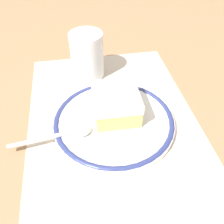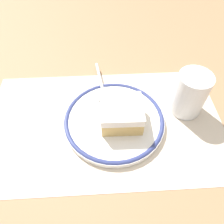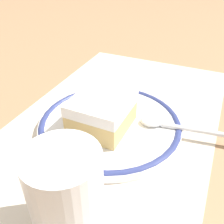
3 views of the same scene
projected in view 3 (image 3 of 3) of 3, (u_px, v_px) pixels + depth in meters
ground_plane at (115, 122)px, 0.43m from camera, size 2.40×2.40×0.00m
placemat at (115, 121)px, 0.43m from camera, size 0.53×0.32×0.00m
plate at (112, 125)px, 0.41m from camera, size 0.22×0.22×0.02m
cake_slice at (102, 113)px, 0.38m from camera, size 0.09×0.08×0.05m
spoon at (169, 125)px, 0.39m from camera, size 0.04×0.14×0.01m
cup at (67, 199)px, 0.25m from camera, size 0.07×0.07×0.10m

